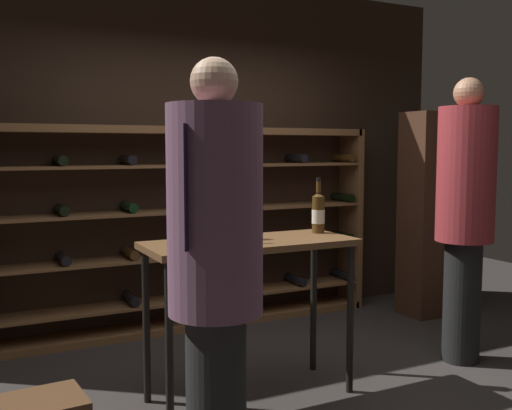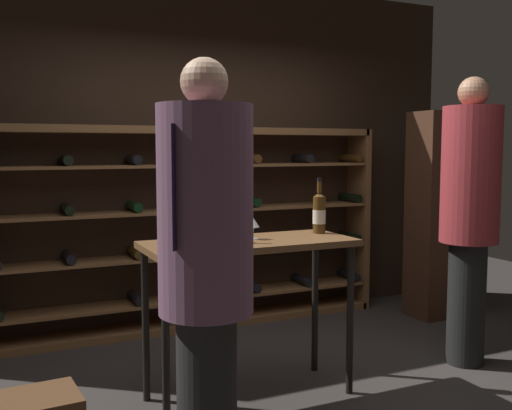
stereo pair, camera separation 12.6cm
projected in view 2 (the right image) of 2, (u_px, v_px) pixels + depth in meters
The scene contains 10 objects.
ground_plane at pixel (287, 394), 3.74m from camera, with size 9.62×9.62×0.00m, color #383330.
back_wall at pixel (192, 153), 5.23m from camera, with size 5.23×0.10×2.99m, color #332319.
wine_rack at pixel (196, 229), 5.08m from camera, with size 3.39×0.32×1.71m.
tasting_table at pixel (249, 261), 3.62m from camera, with size 1.28×0.53×0.98m.
person_bystander_red_print at pixel (206, 259), 2.56m from camera, with size 0.41×0.41×1.92m.
person_bystander_dark_jacket at pixel (470, 206), 4.17m from camera, with size 0.40×0.40×2.03m.
display_cabinet at pixel (436, 215), 5.41m from camera, with size 0.44×0.36×1.86m, color #4C2D1E.
wine_bottle_green_slim at pixel (319, 213), 3.90m from camera, with size 0.08×0.08×0.36m.
wine_bottle_black_capsule at pixel (217, 222), 3.53m from camera, with size 0.07×0.07×0.32m.
wine_glass_stemmed_center at pixel (253, 223), 3.65m from camera, with size 0.08×0.08×0.13m.
Camera 2 is at (-1.70, -3.19, 1.54)m, focal length 41.82 mm.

